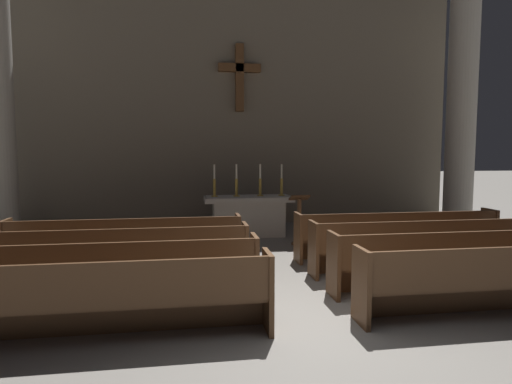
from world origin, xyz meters
TOP-DOWN VIEW (x-y plane):
  - ground_plane at (0.00, 0.00)m, footprint 80.00×80.00m
  - pew_left_row_1 at (-2.60, -0.04)m, footprint 4.10×0.50m
  - pew_left_row_2 at (-2.60, 0.99)m, footprint 4.10×0.50m
  - pew_left_row_3 at (-2.60, 2.01)m, footprint 4.10×0.50m
  - pew_left_row_4 at (-2.60, 3.04)m, footprint 4.10×0.50m
  - pew_right_row_1 at (2.60, -0.04)m, footprint 4.10×0.50m
  - pew_right_row_2 at (2.60, 0.99)m, footprint 4.10×0.50m
  - pew_right_row_3 at (2.60, 2.01)m, footprint 4.10×0.50m
  - pew_right_row_4 at (2.60, 3.04)m, footprint 4.10×0.50m
  - column_right_second at (5.80, 5.93)m, footprint 1.14×1.14m
  - altar at (0.00, 5.84)m, footprint 2.20×0.90m
  - candlestick_outer_left at (-0.85, 5.84)m, footprint 0.16×0.16m
  - candlestick_inner_left at (-0.30, 5.84)m, footprint 0.16×0.16m
  - candlestick_inner_right at (0.30, 5.84)m, footprint 0.16×0.16m
  - candlestick_outer_right at (0.85, 5.84)m, footprint 0.16×0.16m
  - apse_with_cross at (0.00, 7.90)m, footprint 12.82×0.48m
  - lectern at (1.01, 4.64)m, footprint 0.44×0.36m

SIDE VIEW (x-z plane):
  - ground_plane at x=0.00m, z-range 0.00..0.00m
  - pew_left_row_1 at x=-2.60m, z-range 0.00..0.95m
  - pew_left_row_2 at x=-2.60m, z-range 0.00..0.95m
  - pew_left_row_3 at x=-2.60m, z-range 0.00..0.95m
  - pew_left_row_4 at x=-2.60m, z-range 0.00..0.95m
  - pew_right_row_1 at x=2.60m, z-range 0.00..0.95m
  - pew_right_row_2 at x=2.60m, z-range 0.00..0.95m
  - pew_right_row_3 at x=2.60m, z-range 0.00..0.95m
  - pew_right_row_4 at x=2.60m, z-range 0.00..0.95m
  - altar at x=0.00m, z-range 0.03..1.04m
  - lectern at x=1.01m, z-range -0.03..1.13m
  - candlestick_outer_left at x=-0.85m, z-range 0.87..1.67m
  - candlestick_inner_left at x=-0.30m, z-range 0.87..1.67m
  - candlestick_inner_right at x=0.30m, z-range 0.87..1.67m
  - candlestick_outer_right at x=0.85m, z-range 0.87..1.67m
  - column_right_second at x=5.80m, z-range -0.09..6.78m
  - apse_with_cross at x=0.00m, z-range 0.00..7.67m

